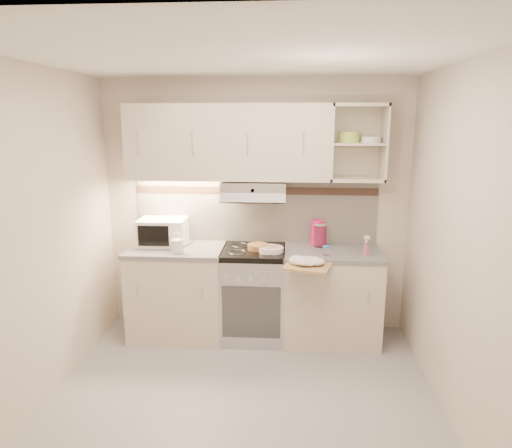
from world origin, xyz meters
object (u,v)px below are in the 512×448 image
Objects in this scene: plate_stack at (271,249)px; glass_jar at (320,235)px; cutting_board at (308,266)px; watering_can at (178,245)px; electric_range at (254,293)px; pink_pitcher at (317,233)px; microwave at (163,232)px; spray_bottle at (366,247)px.

plate_stack is 0.98× the size of glass_jar.
watering_can is at bearing -174.54° from cutting_board.
pink_pitcher is at bearing 17.79° from electric_range.
watering_can is 0.90× the size of pink_pitcher.
spray_bottle is (1.94, -0.22, -0.05)m from microwave.
plate_stack is 0.53m from pink_pitcher.
microwave is 1.87× the size of pink_pitcher.
pink_pitcher reaches higher than watering_can.
cutting_board is (-0.11, -0.58, -0.15)m from pink_pitcher.
watering_can is 1.22m from cutting_board.
watering_can is at bearing -167.11° from glass_jar.
glass_jar reaches higher than plate_stack.
plate_stack is at bearing -128.96° from pink_pitcher.
cutting_board is (1.41, -0.49, -0.16)m from microwave.
plate_stack is at bearing -155.46° from glass_jar.
spray_bottle is (1.73, 0.04, 0.01)m from watering_can.
microwave reaches higher than pink_pitcher.
cutting_board is at bearing -36.83° from electric_range.
plate_stack is at bearing 153.34° from cutting_board.
spray_bottle is at bearing -32.95° from glass_jar.
plate_stack is at bearing 162.62° from spray_bottle.
cutting_board is (1.19, -0.22, -0.10)m from watering_can.
spray_bottle reaches higher than plate_stack.
microwave reaches higher than spray_bottle.
cutting_board is (0.34, -0.31, -0.05)m from plate_stack.
pink_pitcher is (0.62, 0.20, 0.57)m from electric_range.
pink_pitcher is (0.45, 0.27, 0.10)m from plate_stack.
pink_pitcher is (1.52, 0.09, -0.00)m from microwave.
watering_can is at bearing -52.38° from microwave.
spray_bottle is (0.87, -0.05, 0.05)m from plate_stack.
watering_can is 0.86m from plate_stack.
electric_range is 0.76m from cutting_board.
electric_range is 3.64× the size of pink_pitcher.
glass_jar is at bearing 132.65° from spray_bottle.
spray_bottle is at bearing -6.43° from electric_range.
microwave is 0.35m from watering_can.
glass_jar is at bearing -46.88° from pink_pitcher.
spray_bottle reaches higher than watering_can.
plate_stack is 0.61× the size of cutting_board.
spray_bottle is (0.42, -0.31, -0.05)m from pink_pitcher.
electric_range is 4.04× the size of watering_can.
microwave reaches higher than cutting_board.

